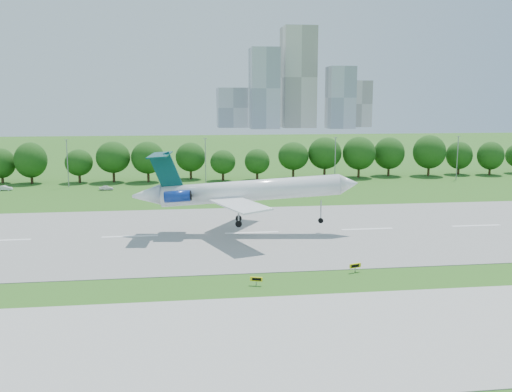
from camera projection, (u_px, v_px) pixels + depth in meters
name	position (u px, v px, depth m)	size (l,w,h in m)	color
ground	(113.00, 286.00, 68.26)	(600.00, 600.00, 0.00)	#295B18
runway	(130.00, 237.00, 92.69)	(400.00, 45.00, 0.08)	gray
taxiway	(90.00, 350.00, 50.67)	(400.00, 23.00, 0.08)	#ADADA8
tree_line	(149.00, 158.00, 157.15)	(288.40, 8.40, 10.40)	#382314
light_poles	(138.00, 162.00, 147.03)	(175.90, 0.25, 12.19)	gray
skyline	(293.00, 90.00, 458.16)	(127.00, 52.00, 80.00)	#B2B2B7
airliner	(239.00, 190.00, 94.04)	(37.67, 27.24, 12.21)	white
taxi_sign_centre	(256.00, 279.00, 68.20)	(1.49, 0.62, 1.06)	gray
taxi_sign_right	(355.00, 266.00, 73.44)	(1.64, 0.72, 1.17)	gray
service_vehicle_a	(5.00, 188.00, 140.33)	(1.22, 3.51, 1.16)	silver
service_vehicle_b	(106.00, 188.00, 140.70)	(1.38, 3.43, 1.17)	white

